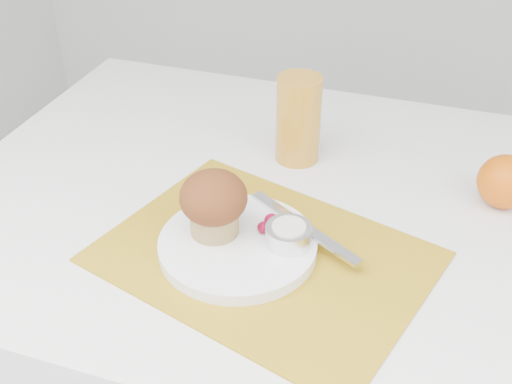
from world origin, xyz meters
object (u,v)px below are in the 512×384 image
(table, at_px, (313,367))
(orange, at_px, (505,182))
(plate, at_px, (238,245))
(muffin, at_px, (214,202))
(juice_glass, at_px, (298,119))

(table, height_order, orange, orange)
(plate, bearing_deg, muffin, 165.98)
(juice_glass, bearing_deg, muffin, -100.50)
(muffin, bearing_deg, plate, -14.02)
(plate, relative_size, orange, 2.66)
(plate, xyz_separation_m, muffin, (-0.04, 0.01, 0.06))
(juice_glass, distance_m, muffin, 0.26)
(table, bearing_deg, plate, -121.60)
(plate, xyz_separation_m, orange, (0.34, 0.24, 0.03))
(orange, bearing_deg, table, -160.30)
(table, xyz_separation_m, juice_glass, (-0.08, 0.12, 0.45))
(table, xyz_separation_m, orange, (0.25, 0.09, 0.42))
(plate, bearing_deg, orange, 34.60)
(plate, height_order, orange, orange)
(plate, height_order, juice_glass, juice_glass)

